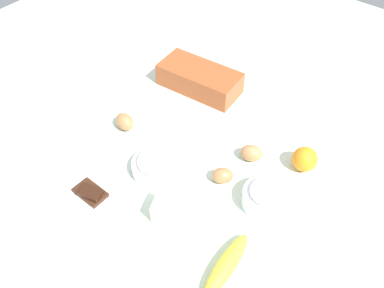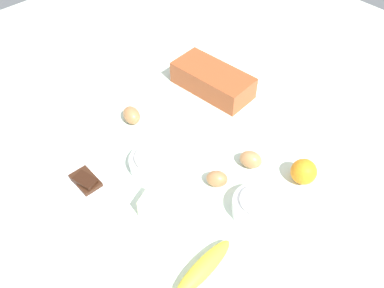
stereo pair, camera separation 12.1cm
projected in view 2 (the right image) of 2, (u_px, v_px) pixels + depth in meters
ground_plane at (192, 155)px, 1.24m from camera, size 2.40×2.40×0.02m
loaf_pan at (213, 80)px, 1.41m from camera, size 0.29×0.16×0.08m
flour_bowl at (154, 160)px, 1.18m from camera, size 0.14×0.14×0.06m
sugar_bowl at (257, 205)px, 1.07m from camera, size 0.13×0.13×0.07m
banana at (203, 268)px, 0.96m from camera, size 0.06×0.19×0.04m
orange_fruit at (304, 172)px, 1.14m from camera, size 0.07×0.07×0.07m
butter_block at (159, 207)px, 1.07m from camera, size 0.11×0.09×0.06m
egg_near_butter at (132, 115)px, 1.31m from camera, size 0.08×0.07×0.05m
egg_beside_bowl at (217, 179)px, 1.14m from camera, size 0.08×0.07×0.05m
egg_loose at (251, 159)px, 1.19m from camera, size 0.08×0.07×0.05m
chocolate_plate at (86, 182)px, 1.15m from camera, size 0.13×0.13×0.03m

